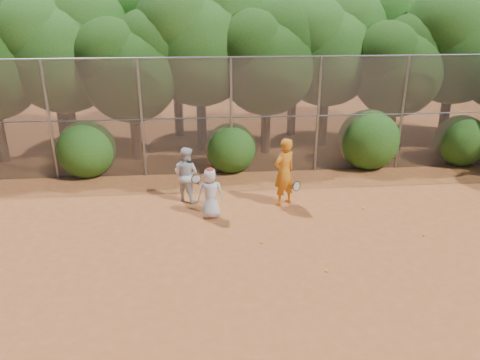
{
  "coord_description": "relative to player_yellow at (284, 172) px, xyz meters",
  "views": [
    {
      "loc": [
        -2.03,
        -9.5,
        5.9
      ],
      "look_at": [
        -1.0,
        2.5,
        1.1
      ],
      "focal_mm": 35.0,
      "sensor_mm": 36.0,
      "label": 1
    }
  ],
  "objects": [
    {
      "name": "ball_4",
      "position": [
        2.12,
        1.79,
        -1.0
      ],
      "size": [
        0.07,
        0.07,
        0.07
      ],
      "primitive_type": "sphere",
      "color": "yellow",
      "rests_on": "ground"
    },
    {
      "name": "bush_3",
      "position": [
        7.14,
        3.11,
        -0.08
      ],
      "size": [
        1.9,
        1.9,
        1.9
      ],
      "primitive_type": "sphere",
      "color": "#214F13",
      "rests_on": "ground"
    },
    {
      "name": "tree_12",
      "position": [
        6.2,
        8.05,
        3.48
      ],
      "size": [
        5.02,
        4.37,
        6.88
      ],
      "color": "black",
      "rests_on": "ground"
    },
    {
      "name": "ball_3",
      "position": [
        -0.96,
        -2.34,
        -1.0
      ],
      "size": [
        0.07,
        0.07,
        0.07
      ],
      "primitive_type": "sphere",
      "color": "yellow",
      "rests_on": "ground"
    },
    {
      "name": "tree_10",
      "position": [
        -3.3,
        7.86,
        3.6
      ],
      "size": [
        5.15,
        4.48,
        7.06
      ],
      "color": "black",
      "rests_on": "ground"
    },
    {
      "name": "tree_7",
      "position": [
        7.7,
        5.45,
        3.25
      ],
      "size": [
        4.77,
        4.14,
        6.53
      ],
      "color": "black",
      "rests_on": "ground"
    },
    {
      "name": "tree_3",
      "position": [
        -2.3,
        5.65,
        3.37
      ],
      "size": [
        4.89,
        4.26,
        6.7
      ],
      "color": "black",
      "rests_on": "ground"
    },
    {
      "name": "player_white",
      "position": [
        -2.89,
        0.56,
        -0.18
      ],
      "size": [
        1.04,
        0.99,
        1.7
      ],
      "rotation": [
        0.0,
        0.0,
        2.57
      ],
      "color": "silver",
      "rests_on": "ground"
    },
    {
      "name": "fence_back",
      "position": [
        -0.48,
        2.81,
        1.02
      ],
      "size": [
        20.05,
        0.09,
        4.03
      ],
      "color": "gray",
      "rests_on": "ground"
    },
    {
      "name": "tree_1",
      "position": [
        -7.3,
        5.35,
        3.13
      ],
      "size": [
        4.64,
        4.03,
        6.35
      ],
      "color": "black",
      "rests_on": "ground"
    },
    {
      "name": "bush_0",
      "position": [
        -6.36,
        3.11,
        -0.03
      ],
      "size": [
        2.0,
        2.0,
        2.0
      ],
      "primitive_type": "sphere",
      "color": "#214F13",
      "rests_on": "ground"
    },
    {
      "name": "bush_1",
      "position": [
        -1.36,
        3.11,
        -0.13
      ],
      "size": [
        1.8,
        1.8,
        1.8
      ],
      "primitive_type": "sphere",
      "color": "#214F13",
      "rests_on": "ground"
    },
    {
      "name": "ball_1",
      "position": [
        0.35,
        -3.78,
        -1.0
      ],
      "size": [
        0.07,
        0.07,
        0.07
      ],
      "primitive_type": "sphere",
      "color": "yellow",
      "rests_on": "ground"
    },
    {
      "name": "ground",
      "position": [
        -0.36,
        -3.19,
        -1.03
      ],
      "size": [
        80.0,
        80.0,
        0.0
      ],
      "primitive_type": "plane",
      "color": "#A05124",
      "rests_on": "ground"
    },
    {
      "name": "tree_4",
      "position": [
        0.19,
        5.05,
        2.73
      ],
      "size": [
        4.19,
        3.64,
        5.73
      ],
      "color": "black",
      "rests_on": "ground"
    },
    {
      "name": "player_yellow",
      "position": [
        0.0,
        0.0,
        0.0
      ],
      "size": [
        0.94,
        0.82,
        2.06
      ],
      "rotation": [
        0.0,
        0.0,
        3.71
      ],
      "color": "orange",
      "rests_on": "ground"
    },
    {
      "name": "player_teen",
      "position": [
        -2.19,
        -0.69,
        -0.29
      ],
      "size": [
        0.72,
        0.48,
        1.49
      ],
      "rotation": [
        0.0,
        0.0,
        3.16
      ],
      "color": "silver",
      "rests_on": "ground"
    },
    {
      "name": "ball_2",
      "position": [
        3.32,
        -2.33,
        -1.0
      ],
      "size": [
        0.07,
        0.07,
        0.07
      ],
      "primitive_type": "sphere",
      "color": "yellow",
      "rests_on": "ground"
    },
    {
      "name": "bush_2",
      "position": [
        3.64,
        3.11,
        0.07
      ],
      "size": [
        2.2,
        2.2,
        2.2
      ],
      "primitive_type": "sphere",
      "color": "#214F13",
      "rests_on": "ground"
    },
    {
      "name": "tree_11",
      "position": [
        1.7,
        7.45,
        3.13
      ],
      "size": [
        4.64,
        4.03,
        6.35
      ],
      "color": "black",
      "rests_on": "ground"
    },
    {
      "name": "tree_2",
      "position": [
        -4.81,
        4.65,
        2.55
      ],
      "size": [
        3.99,
        3.47,
        5.47
      ],
      "color": "black",
      "rests_on": "ground"
    },
    {
      "name": "tree_5",
      "position": [
        2.69,
        5.85,
        3.02
      ],
      "size": [
        4.51,
        3.92,
        6.17
      ],
      "color": "black",
      "rests_on": "ground"
    },
    {
      "name": "ball_0",
      "position": [
        2.29,
        -0.58,
        -1.0
      ],
      "size": [
        0.07,
        0.07,
        0.07
      ],
      "primitive_type": "sphere",
      "color": "yellow",
      "rests_on": "ground"
    },
    {
      "name": "tree_9",
      "position": [
        -8.3,
        7.65,
        3.31
      ],
      "size": [
        4.83,
        4.2,
        6.62
      ],
      "color": "black",
      "rests_on": "ground"
    },
    {
      "name": "tree_6",
      "position": [
        5.19,
        4.84,
        2.44
      ],
      "size": [
        3.86,
        3.36,
        5.29
      ],
      "color": "black",
      "rests_on": "ground"
    }
  ]
}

